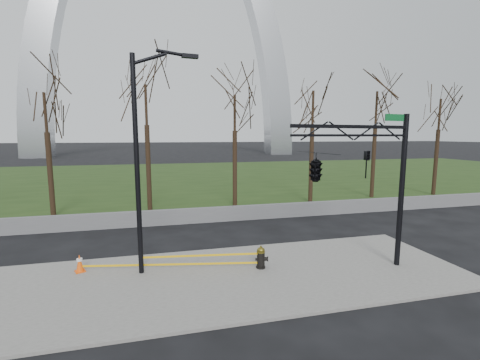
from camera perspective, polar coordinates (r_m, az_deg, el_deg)
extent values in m
plane|color=black|center=(12.43, -2.33, -16.92)|extent=(500.00, 500.00, 0.00)
cube|color=slate|center=(12.41, -2.34, -16.71)|extent=(18.00, 6.00, 0.10)
cube|color=#1F3814|center=(41.45, -10.72, 0.50)|extent=(120.00, 40.00, 0.06)
cube|color=#59595B|center=(19.77, -7.04, -6.15)|extent=(60.00, 0.30, 0.90)
cylinder|color=black|center=(13.10, 3.65, -14.95)|extent=(0.36, 0.36, 0.06)
cylinder|color=black|center=(13.00, 3.66, -13.79)|extent=(0.28, 0.28, 0.63)
cylinder|color=black|center=(12.97, 4.67, -13.60)|extent=(0.26, 0.23, 0.17)
cylinder|color=black|center=(13.00, 2.94, -13.69)|extent=(0.14, 0.14, 0.11)
cylinder|color=brown|center=(12.88, 3.68, -12.39)|extent=(0.32, 0.32, 0.06)
ellipsoid|color=brown|center=(12.85, 3.68, -12.13)|extent=(0.30, 0.30, 0.22)
cylinder|color=brown|center=(12.81, 3.68, -11.59)|extent=(0.06, 0.06, 0.08)
cube|color=#FF580D|center=(14.11, -26.17, -14.12)|extent=(0.45, 0.45, 0.04)
cone|color=#FF580D|center=(14.00, -26.25, -12.84)|extent=(0.27, 0.27, 0.63)
cylinder|color=white|center=(13.96, -26.28, -12.39)|extent=(0.20, 0.20, 0.10)
cylinder|color=black|center=(12.26, -17.56, 1.83)|extent=(0.18, 0.18, 8.00)
cylinder|color=black|center=(12.52, -15.66, 19.76)|extent=(1.27, 0.26, 0.56)
cylinder|color=black|center=(12.68, -11.61, 20.89)|extent=(1.21, 0.25, 0.22)
cube|color=black|center=(12.77, -8.76, 20.62)|extent=(0.62, 0.28, 0.14)
cylinder|color=black|center=(14.05, 26.40, -2.02)|extent=(0.20, 0.20, 6.00)
cube|color=black|center=(12.10, 19.20, 8.81)|extent=(4.96, 0.86, 0.12)
cube|color=black|center=(12.10, 19.13, 7.39)|extent=(4.96, 0.82, 0.08)
cube|color=#0C5926|center=(13.44, 25.43, 9.84)|extent=(0.90, 0.17, 0.25)
imported|color=black|center=(12.61, 21.31, 2.51)|extent=(0.19, 0.22, 1.00)
imported|color=black|center=(11.21, 13.13, 2.24)|extent=(0.89, 2.53, 1.00)
cube|color=yellow|center=(12.76, -6.68, -12.98)|extent=(4.48, 0.67, 0.08)
cube|color=yellow|center=(13.11, -11.88, -14.25)|extent=(6.73, 1.31, 0.08)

